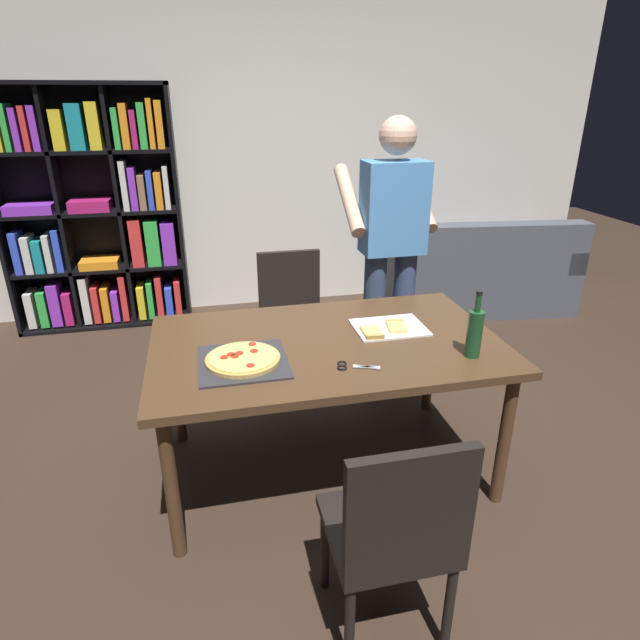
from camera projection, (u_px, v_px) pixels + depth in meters
name	position (u px, v px, depth m)	size (l,w,h in m)	color
ground_plane	(326.00, 466.00, 2.87)	(12.00, 12.00, 0.00)	#38281E
back_wall	(258.00, 151.00, 4.66)	(6.40, 0.10, 2.80)	silver
dining_table	(327.00, 354.00, 2.61)	(1.68, 1.02, 0.75)	#4C331E
chair_near_camera	(396.00, 529.00, 1.78)	(0.42, 0.42, 0.90)	black
chair_far_side	(292.00, 311.00, 3.57)	(0.42, 0.42, 0.90)	black
couch	(475.00, 276.00, 4.92)	(1.79, 1.05, 0.85)	#4C515B
bookshelf	(96.00, 216.00, 4.35)	(1.40, 0.35, 1.95)	black
person_serving_pizza	(391.00, 244.00, 3.30)	(0.55, 0.54, 1.75)	#38476B
pepperoni_pizza_on_tray	(243.00, 360.00, 2.37)	(0.39, 0.39, 0.04)	#2D2D33
pizza_slices_on_towel	(388.00, 328.00, 2.70)	(0.36, 0.28, 0.03)	white
wine_bottle	(475.00, 332.00, 2.39)	(0.07, 0.07, 0.32)	#194723
kitchen_scissors	(350.00, 366.00, 2.33)	(0.20, 0.12, 0.01)	silver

